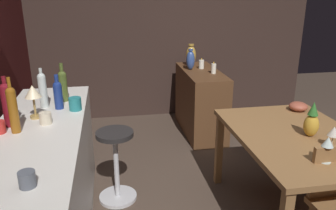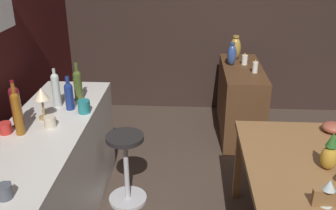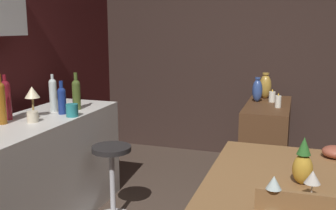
{
  "view_description": "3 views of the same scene",
  "coord_description": "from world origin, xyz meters",
  "px_view_note": "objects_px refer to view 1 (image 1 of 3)",
  "views": [
    {
      "loc": [
        -2.24,
        1.0,
        1.79
      ],
      "look_at": [
        0.29,
        0.55,
        0.91
      ],
      "focal_mm": 36.22,
      "sensor_mm": 36.0,
      "label": 1
    },
    {
      "loc": [
        -2.3,
        0.47,
        2.14
      ],
      "look_at": [
        0.25,
        0.62,
        1.01
      ],
      "focal_mm": 40.31,
      "sensor_mm": 36.0,
      "label": 2
    },
    {
      "loc": [
        -2.3,
        -0.4,
        1.6
      ],
      "look_at": [
        0.48,
        0.52,
        1.01
      ],
      "focal_mm": 41.67,
      "sensor_mm": 36.0,
      "label": 3
    }
  ],
  "objects_px": {
    "pineapple_centerpiece": "(312,122)",
    "cup_slate": "(27,179)",
    "wine_bottle_olive": "(63,84)",
    "wine_bottle_cobalt": "(58,93)",
    "fruit_bowl": "(298,106)",
    "vase_ceramic_blue": "(190,60)",
    "sideboard_cabinet": "(200,102)",
    "counter_lamp": "(33,94)",
    "wine_bottle_clear": "(43,89)",
    "pillar_candle_short": "(214,69)",
    "pillar_candle_tall": "(201,64)",
    "wine_glass_right": "(334,132)",
    "dining_table": "(297,145)",
    "wine_bottle_amber": "(13,108)",
    "cup_teal": "(75,104)",
    "bar_stool": "(116,164)",
    "wine_bottle_ruby": "(7,103)",
    "vase_brass": "(191,55)",
    "cup_cream": "(45,118)",
    "wine_glass_left": "(328,143)"
  },
  "relations": [
    {
      "from": "wine_bottle_ruby",
      "to": "vase_brass",
      "type": "bearing_deg",
      "value": -41.24
    },
    {
      "from": "dining_table",
      "to": "sideboard_cabinet",
      "type": "xyz_separation_m",
      "value": [
        1.86,
        0.25,
        -0.25
      ]
    },
    {
      "from": "wine_glass_right",
      "to": "fruit_bowl",
      "type": "xyz_separation_m",
      "value": [
        0.73,
        -0.17,
        -0.07
      ]
    },
    {
      "from": "sideboard_cabinet",
      "to": "wine_bottle_olive",
      "type": "height_order",
      "value": "wine_bottle_olive"
    },
    {
      "from": "dining_table",
      "to": "wine_bottle_ruby",
      "type": "xyz_separation_m",
      "value": [
        0.17,
        2.08,
        0.41
      ]
    },
    {
      "from": "pineapple_centerpiece",
      "to": "cup_slate",
      "type": "relative_size",
      "value": 2.33
    },
    {
      "from": "cup_cream",
      "to": "wine_glass_left",
      "type": "bearing_deg",
      "value": -108.02
    },
    {
      "from": "cup_cream",
      "to": "vase_brass",
      "type": "height_order",
      "value": "vase_brass"
    },
    {
      "from": "wine_bottle_clear",
      "to": "wine_bottle_cobalt",
      "type": "height_order",
      "value": "wine_bottle_clear"
    },
    {
      "from": "wine_bottle_amber",
      "to": "counter_lamp",
      "type": "xyz_separation_m",
      "value": [
        0.25,
        -0.08,
        0.01
      ]
    },
    {
      "from": "dining_table",
      "to": "pineapple_centerpiece",
      "type": "relative_size",
      "value": 4.94
    },
    {
      "from": "cup_slate",
      "to": "pillar_candle_short",
      "type": "height_order",
      "value": "cup_slate"
    },
    {
      "from": "bar_stool",
      "to": "pillar_candle_tall",
      "type": "distance_m",
      "value": 1.94
    },
    {
      "from": "wine_glass_right",
      "to": "vase_ceramic_blue",
      "type": "xyz_separation_m",
      "value": [
        2.17,
        0.5,
        0.09
      ]
    },
    {
      "from": "counter_lamp",
      "to": "vase_brass",
      "type": "height_order",
      "value": "counter_lamp"
    },
    {
      "from": "wine_bottle_amber",
      "to": "wine_bottle_cobalt",
      "type": "bearing_deg",
      "value": -27.13
    },
    {
      "from": "dining_table",
      "to": "wine_glass_right",
      "type": "xyz_separation_m",
      "value": [
        -0.23,
        -0.12,
        0.2
      ]
    },
    {
      "from": "bar_stool",
      "to": "fruit_bowl",
      "type": "xyz_separation_m",
      "value": [
        -0.01,
        -1.66,
        0.43
      ]
    },
    {
      "from": "wine_bottle_amber",
      "to": "vase_ceramic_blue",
      "type": "relative_size",
      "value": 1.43
    },
    {
      "from": "wine_glass_left",
      "to": "sideboard_cabinet",
      "type": "bearing_deg",
      "value": 4.85
    },
    {
      "from": "sideboard_cabinet",
      "to": "wine_glass_left",
      "type": "xyz_separation_m",
      "value": [
        -2.28,
        -0.19,
        0.46
      ]
    },
    {
      "from": "pillar_candle_tall",
      "to": "wine_bottle_clear",
      "type": "bearing_deg",
      "value": 130.68
    },
    {
      "from": "pillar_candle_tall",
      "to": "vase_ceramic_blue",
      "type": "height_order",
      "value": "vase_ceramic_blue"
    },
    {
      "from": "wine_bottle_clear",
      "to": "vase_ceramic_blue",
      "type": "xyz_separation_m",
      "value": [
        1.42,
        -1.54,
        -0.11
      ]
    },
    {
      "from": "sideboard_cabinet",
      "to": "wine_bottle_ruby",
      "type": "relative_size",
      "value": 3.15
    },
    {
      "from": "sideboard_cabinet",
      "to": "counter_lamp",
      "type": "height_order",
      "value": "counter_lamp"
    },
    {
      "from": "pineapple_centerpiece",
      "to": "cup_cream",
      "type": "bearing_deg",
      "value": 84.26
    },
    {
      "from": "wine_bottle_olive",
      "to": "pillar_candle_tall",
      "type": "xyz_separation_m",
      "value": [
        1.31,
        -1.55,
        -0.17
      ]
    },
    {
      "from": "wine_bottle_cobalt",
      "to": "pineapple_centerpiece",
      "type": "bearing_deg",
      "value": -105.03
    },
    {
      "from": "wine_bottle_olive",
      "to": "cup_slate",
      "type": "bearing_deg",
      "value": 178.82
    },
    {
      "from": "wine_bottle_olive",
      "to": "vase_brass",
      "type": "bearing_deg",
      "value": -44.02
    },
    {
      "from": "wine_bottle_amber",
      "to": "vase_ceramic_blue",
      "type": "xyz_separation_m",
      "value": [
        1.91,
        -1.64,
        -0.12
      ]
    },
    {
      "from": "wine_bottle_cobalt",
      "to": "vase_ceramic_blue",
      "type": "height_order",
      "value": "wine_bottle_cobalt"
    },
    {
      "from": "pineapple_centerpiece",
      "to": "wine_bottle_clear",
      "type": "xyz_separation_m",
      "value": [
        0.56,
        1.99,
        0.2
      ]
    },
    {
      "from": "bar_stool",
      "to": "fruit_bowl",
      "type": "relative_size",
      "value": 3.95
    },
    {
      "from": "bar_stool",
      "to": "cup_cream",
      "type": "relative_size",
      "value": 5.54
    },
    {
      "from": "bar_stool",
      "to": "vase_ceramic_blue",
      "type": "distance_m",
      "value": 1.85
    },
    {
      "from": "dining_table",
      "to": "wine_bottle_amber",
      "type": "distance_m",
      "value": 2.06
    },
    {
      "from": "wine_bottle_clear",
      "to": "cup_teal",
      "type": "xyz_separation_m",
      "value": [
        -0.11,
        -0.25,
        -0.1
      ]
    },
    {
      "from": "bar_stool",
      "to": "vase_ceramic_blue",
      "type": "relative_size",
      "value": 2.5
    },
    {
      "from": "wine_bottle_ruby",
      "to": "pillar_candle_short",
      "type": "height_order",
      "value": "wine_bottle_ruby"
    },
    {
      "from": "fruit_bowl",
      "to": "vase_ceramic_blue",
      "type": "xyz_separation_m",
      "value": [
        1.44,
        0.66,
        0.16
      ]
    },
    {
      "from": "bar_stool",
      "to": "fruit_bowl",
      "type": "bearing_deg",
      "value": -90.18
    },
    {
      "from": "wine_glass_right",
      "to": "wine_bottle_ruby",
      "type": "height_order",
      "value": "wine_bottle_ruby"
    },
    {
      "from": "wine_bottle_ruby",
      "to": "wine_bottle_olive",
      "type": "xyz_separation_m",
      "value": [
        0.5,
        -0.3,
        -0.02
      ]
    },
    {
      "from": "wine_bottle_olive",
      "to": "wine_bottle_cobalt",
      "type": "relative_size",
      "value": 1.17
    },
    {
      "from": "pineapple_centerpiece",
      "to": "pillar_candle_short",
      "type": "bearing_deg",
      "value": 7.33
    },
    {
      "from": "wine_glass_left",
      "to": "pillar_candle_tall",
      "type": "relative_size",
      "value": 1.28
    },
    {
      "from": "wine_bottle_clear",
      "to": "wine_glass_right",
      "type": "bearing_deg",
      "value": -110.34
    },
    {
      "from": "wine_bottle_clear",
      "to": "cup_cream",
      "type": "relative_size",
      "value": 2.69
    }
  ]
}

